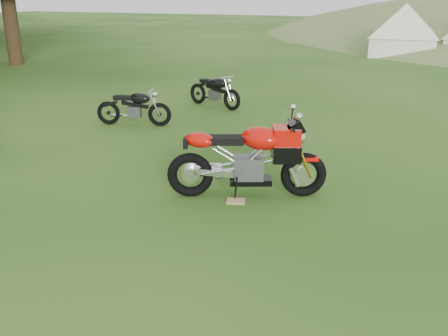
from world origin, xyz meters
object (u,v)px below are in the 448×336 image
at_px(sport_motorcycle, 247,153).
at_px(vintage_moto_d, 214,90).
at_px(vintage_moto_b, 133,106).
at_px(plywood_board, 236,201).
at_px(tent_left, 404,29).

distance_m(sport_motorcycle, vintage_moto_d, 6.04).
bearing_deg(vintage_moto_d, vintage_moto_b, -90.04).
xyz_separation_m(sport_motorcycle, plywood_board, (-0.06, -0.27, -0.64)).
bearing_deg(vintage_moto_b, vintage_moto_d, 54.55).
bearing_deg(tent_left, vintage_moto_b, -108.32).
bearing_deg(vintage_moto_b, sport_motorcycle, -53.04).
relative_size(sport_motorcycle, tent_left, 0.77).
xyz_separation_m(vintage_moto_d, tent_left, (3.32, 13.68, 0.79)).
bearing_deg(vintage_moto_b, tent_left, 58.84).
bearing_deg(sport_motorcycle, tent_left, 64.59).
bearing_deg(vintage_moto_d, sport_motorcycle, -41.76).
height_order(sport_motorcycle, vintage_moto_b, sport_motorcycle).
bearing_deg(vintage_moto_d, tent_left, 95.03).
height_order(plywood_board, vintage_moto_b, vintage_moto_b).
relative_size(sport_motorcycle, vintage_moto_b, 1.33).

